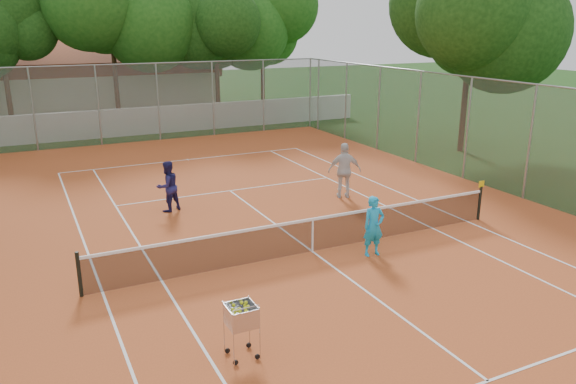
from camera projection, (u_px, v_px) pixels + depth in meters
name	position (u px, v px, depth m)	size (l,w,h in m)	color
ground	(312.00, 252.00, 15.20)	(120.00, 120.00, 0.00)	#15350E
court_pad	(312.00, 252.00, 15.20)	(18.00, 34.00, 0.02)	#B65023
court_lines	(312.00, 251.00, 15.19)	(10.98, 23.78, 0.01)	white
tennis_net	(312.00, 235.00, 15.05)	(11.88, 0.10, 0.98)	black
perimeter_fence	(313.00, 181.00, 14.62)	(18.00, 34.00, 4.00)	slate
boundary_wall	(151.00, 120.00, 31.34)	(26.00, 0.30, 1.50)	white
clubhouse	(88.00, 80.00, 38.69)	(16.40, 9.00, 4.40)	beige
tropical_trees	(134.00, 40.00, 32.70)	(29.00, 19.00, 10.00)	#11340D
player_near	(374.00, 226.00, 14.75)	(0.59, 0.39, 1.62)	#19A0DA
player_far_left	(168.00, 186.00, 18.27)	(0.81, 0.63, 1.68)	navy
player_far_right	(345.00, 171.00, 19.65)	(1.15, 0.48, 1.96)	silver
ball_hopper	(242.00, 329.00, 10.24)	(0.55, 0.55, 1.15)	#BABBC2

